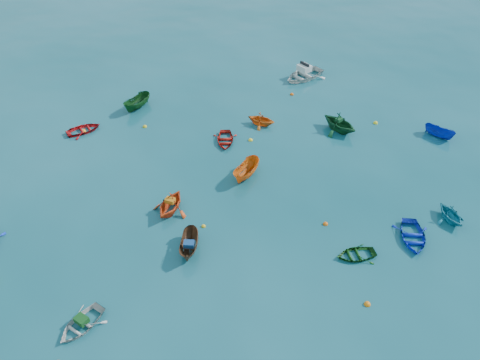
{
  "coord_description": "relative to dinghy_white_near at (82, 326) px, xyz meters",
  "views": [
    {
      "loc": [
        0.79,
        -20.87,
        21.33
      ],
      "look_at": [
        0.0,
        5.0,
        0.4
      ],
      "focal_mm": 35.0,
      "sensor_mm": 36.0,
      "label": 1
    }
  ],
  "objects": [
    {
      "name": "sampan_orange_n",
      "position": [
        8.38,
        12.85,
        0.0
      ],
      "size": [
        2.48,
        3.32,
        1.21
      ],
      "primitive_type": "imported",
      "rotation": [
        0.0,
        0.0,
        -0.48
      ],
      "color": "orange",
      "rests_on": "ground"
    },
    {
      "name": "tarp_green_a",
      "position": [
        0.05,
        0.08,
        0.45
      ],
      "size": [
        0.85,
        0.8,
        0.33
      ],
      "primitive_type": "cube",
      "rotation": [
        0.0,
        0.0,
        -0.56
      ],
      "color": "#114517",
      "rests_on": "dinghy_white_near"
    },
    {
      "name": "dinghy_cyan_se",
      "position": [
        21.76,
        8.69,
        0.0
      ],
      "size": [
        2.59,
        2.78,
        1.19
      ],
      "primitive_type": "imported",
      "rotation": [
        0.0,
        0.0,
        0.33
      ],
      "color": "teal",
      "rests_on": "ground"
    },
    {
      "name": "buoy_ye_a",
      "position": [
        5.7,
        7.57,
        0.0
      ],
      "size": [
        0.29,
        0.29,
        0.29
      ],
      "primitive_type": "sphere",
      "color": "gold",
      "rests_on": "ground"
    },
    {
      "name": "buoy_ye_b",
      "position": [
        -5.32,
        18.48,
        0.0
      ],
      "size": [
        0.38,
        0.38,
        0.38
      ],
      "primitive_type": "sphere",
      "color": "yellow",
      "rests_on": "ground"
    },
    {
      "name": "buoy_or_d",
      "position": [
        13.61,
        8.02,
        0.0
      ],
      "size": [
        0.34,
        0.34,
        0.34
      ],
      "primitive_type": "sphere",
      "color": "#E95A0C",
      "rests_on": "ground"
    },
    {
      "name": "buoy_ye_d",
      "position": [
        -0.35,
        19.32,
        0.0
      ],
      "size": [
        0.36,
        0.36,
        0.36
      ],
      "primitive_type": "sphere",
      "color": "gold",
      "rests_on": "ground"
    },
    {
      "name": "tarp_orange_a",
      "position": [
        3.4,
        9.04,
        0.89
      ],
      "size": [
        0.72,
        0.63,
        0.29
      ],
      "primitive_type": "cube",
      "rotation": [
        0.0,
        0.0,
        -0.31
      ],
      "color": "orange",
      "rests_on": "dinghy_orange_w"
    },
    {
      "name": "sampan_blue_far",
      "position": [
        23.99,
        18.61,
        0.0
      ],
      "size": [
        2.54,
        2.37,
        0.98
      ],
      "primitive_type": "imported",
      "rotation": [
        0.0,
        0.0,
        0.86
      ],
      "color": "#0D27A4",
      "rests_on": "ground"
    },
    {
      "name": "buoy_or_e",
      "position": [
        12.39,
        25.31,
        0.0
      ],
      "size": [
        0.36,
        0.36,
        0.36
      ],
      "primitive_type": "sphere",
      "color": "#DA500B",
      "rests_on": "ground"
    },
    {
      "name": "buoy_ye_c",
      "position": [
        8.61,
        17.56,
        0.0
      ],
      "size": [
        0.37,
        0.37,
        0.37
      ],
      "primitive_type": "sphere",
      "color": "yellow",
      "rests_on": "ground"
    },
    {
      "name": "dinghy_white_near",
      "position": [
        0.0,
        0.0,
        0.0
      ],
      "size": [
        3.08,
        3.33,
        0.56
      ],
      "primitive_type": "imported",
      "rotation": [
        0.0,
        0.0,
        -0.56
      ],
      "color": "beige",
      "rests_on": "ground"
    },
    {
      "name": "dinghy_red_nw",
      "position": [
        -5.28,
        18.47,
        0.0
      ],
      "size": [
        3.46,
        3.24,
        0.58
      ],
      "primitive_type": "imported",
      "rotation": [
        0.0,
        0.0,
        2.16
      ],
      "color": "red",
      "rests_on": "ground"
    },
    {
      "name": "motorboat_white",
      "position": [
        13.74,
        28.79,
        0.0
      ],
      "size": [
        5.42,
        5.28,
        1.52
      ],
      "primitive_type": "imported",
      "rotation": [
        0.0,
        0.0,
        -0.87
      ],
      "color": "silver",
      "rests_on": "ground"
    },
    {
      "name": "buoy_ye_e",
      "position": [
        19.26,
        20.49,
        0.0
      ],
      "size": [
        0.39,
        0.39,
        0.39
      ],
      "primitive_type": "sphere",
      "color": "yellow",
      "rests_on": "ground"
    },
    {
      "name": "dinghy_red_far",
      "position": [
        6.56,
        17.31,
        0.0
      ],
      "size": [
        2.13,
        2.87,
        0.58
      ],
      "primitive_type": "imported",
      "rotation": [
        0.0,
        0.0,
        0.05
      ],
      "color": "#B4180F",
      "rests_on": "ground"
    },
    {
      "name": "dinghy_green_n",
      "position": [
        15.94,
        19.28,
        0.0
      ],
      "size": [
        4.25,
        4.28,
        1.71
      ],
      "primitive_type": "imported",
      "rotation": [
        0.0,
        0.0,
        0.74
      ],
      "color": "#104521",
      "rests_on": "ground"
    },
    {
      "name": "buoy_or_c",
      "position": [
        2.9,
        10.12,
        0.0
      ],
      "size": [
        0.31,
        0.31,
        0.31
      ],
      "primitive_type": "sphere",
      "color": "#DA550B",
      "rests_on": "ground"
    },
    {
      "name": "dinghy_green_e",
      "position": [
        15.12,
        5.32,
        0.0
      ],
      "size": [
        2.76,
        2.23,
        0.51
      ],
      "primitive_type": "imported",
      "rotation": [
        0.0,
        0.0,
        -1.35
      ],
      "color": "#0F4312",
      "rests_on": "ground"
    },
    {
      "name": "sampan_brown_mid",
      "position": [
        5.06,
        5.5,
        0.0
      ],
      "size": [
        1.12,
        2.83,
        1.08
      ],
      "primitive_type": "imported",
      "rotation": [
        0.0,
        0.0,
        -0.02
      ],
      "color": "#52311D",
      "rests_on": "ground"
    },
    {
      "name": "tarp_blue_a",
      "position": [
        5.06,
        5.35,
        0.7
      ],
      "size": [
        0.64,
        0.49,
        0.31
      ],
      "primitive_type": "cube",
      "rotation": [
        0.0,
        0.0,
        -0.02
      ],
      "color": "navy",
      "rests_on": "sampan_brown_mid"
    },
    {
      "name": "dinghy_orange_w",
      "position": [
        3.38,
        8.99,
        0.0
      ],
      "size": [
        3.2,
        3.45,
        1.49
      ],
      "primitive_type": "imported",
      "rotation": [
        0.0,
        0.0,
        -0.31
      ],
      "color": "#E04415",
      "rests_on": "ground"
    },
    {
      "name": "sampan_green_far",
      "position": [
        -1.53,
        22.39,
        0.0
      ],
      "size": [
        2.59,
        3.39,
        1.24
      ],
      "primitive_type": "imported",
      "rotation": [
        0.0,
        0.0,
        -0.5
      ],
      "color": "#0F4317",
      "rests_on": "ground"
    },
    {
      "name": "ground",
      "position": [
        7.93,
        6.93,
        0.0
      ],
      "size": [
        160.0,
        160.0,
        0.0
      ],
      "primitive_type": "plane",
      "color": "#0A444D",
      "rests_on": "ground"
    },
    {
      "name": "dinghy_orange_far",
      "position": [
        9.47,
        19.99,
        0.0
      ],
      "size": [
        2.96,
        2.77,
        1.25
      ],
      "primitive_type": "imported",
      "rotation": [
        0.0,
        0.0,
        1.2
      ],
      "color": "#D85C14",
      "rests_on": "ground"
    },
    {
      "name": "tarp_green_b",
      "position": [
        15.87,
        19.35,
        0.99
      ],
      "size": [
        0.71,
        0.7,
        0.27
      ],
      "primitive_type": "cube",
      "rotation": [
        0.0,
        0.0,
        0.74
      ],
      "color": "#114620",
      "rests_on": "dinghy_green_n"
    },
    {
      "name": "buoy_or_b",
      "position": [
        15.19,
        1.82,
        0.0
      ],
      "size": [
        0.37,
        0.37,
        0.37
      ],
      "primitive_type": "sphere",
      "color": "orange",
      "rests_on": "ground"
    },
    {
      "name": "dinghy_blue_se",
      "position": [
        18.9,
        6.87,
        0.0
      ],
      "size": [
        2.45,
        3.27,
        0.65
      ],
      "primitive_type": "imported",
      "rotation": [
        0.0,
        0.0,
        -0.07
      ],
      "color": "#0F2DC2",
      "rests_on": "ground"
    }
  ]
}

